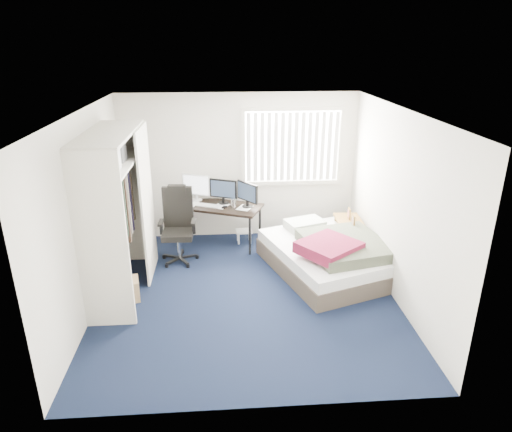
{
  "coord_description": "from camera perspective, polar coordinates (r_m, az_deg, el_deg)",
  "views": [
    {
      "loc": [
        -0.28,
        -5.5,
        3.31
      ],
      "look_at": [
        0.16,
        0.4,
        1.0
      ],
      "focal_mm": 32.0,
      "sensor_mm": 36.0,
      "label": 1
    }
  ],
  "objects": [
    {
      "name": "ground",
      "position": [
        6.42,
        -1.19,
        -9.7
      ],
      "size": [
        4.2,
        4.2,
        0.0
      ],
      "primitive_type": "plane",
      "color": "black",
      "rests_on": "ground"
    },
    {
      "name": "window_assembly",
      "position": [
        7.82,
        4.56,
        8.63
      ],
      "size": [
        1.72,
        0.09,
        1.32
      ],
      "color": "white",
      "rests_on": "ground"
    },
    {
      "name": "footstool",
      "position": [
        7.88,
        -1.51,
        -2.14
      ],
      "size": [
        0.29,
        0.23,
        0.22
      ],
      "color": "white",
      "rests_on": "ground"
    },
    {
      "name": "nightstand",
      "position": [
        7.54,
        11.68,
        -1.14
      ],
      "size": [
        0.43,
        0.82,
        0.73
      ],
      "color": "brown",
      "rests_on": "ground"
    },
    {
      "name": "room_shell",
      "position": [
        5.79,
        -1.3,
        3.22
      ],
      "size": [
        4.2,
        4.2,
        4.2
      ],
      "color": "silver",
      "rests_on": "ground"
    },
    {
      "name": "desk",
      "position": [
        7.69,
        -4.61,
        1.69
      ],
      "size": [
        1.55,
        1.14,
        1.15
      ],
      "color": "black",
      "rests_on": "ground"
    },
    {
      "name": "closet",
      "position": [
        6.24,
        -16.94,
        2.11
      ],
      "size": [
        0.64,
        1.84,
        2.22
      ],
      "color": "beige",
      "rests_on": "ground"
    },
    {
      "name": "bed",
      "position": [
        6.96,
        9.11,
        -4.79
      ],
      "size": [
        2.03,
        2.33,
        0.65
      ],
      "color": "#473C33",
      "rests_on": "ground"
    },
    {
      "name": "office_chair",
      "position": [
        7.29,
        -9.65,
        -2.03
      ],
      "size": [
        0.58,
        0.57,
        1.19
      ],
      "color": "black",
      "rests_on": "ground"
    },
    {
      "name": "pine_box",
      "position": [
        6.47,
        -16.12,
        -8.86
      ],
      "size": [
        0.44,
        0.37,
        0.29
      ],
      "primitive_type": "cube",
      "rotation": [
        0.0,
        0.0,
        0.21
      ],
      "color": "tan",
      "rests_on": "ground"
    }
  ]
}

